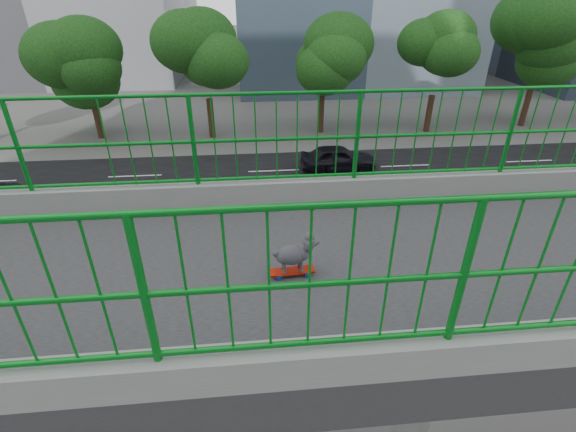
{
  "coord_description": "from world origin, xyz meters",
  "views": [
    {
      "loc": [
        3.38,
        -1.33,
        9.45
      ],
      "look_at": [
        -0.74,
        -0.93,
        7.14
      ],
      "focal_mm": 25.49,
      "sensor_mm": 36.0,
      "label": 1
    }
  ],
  "objects_px": {
    "car_1": "(61,267)",
    "car_4": "(338,158)",
    "poodle": "(295,253)",
    "skateboard": "(292,272)",
    "car_6": "(176,262)",
    "car_5": "(471,302)",
    "car_2": "(500,203)"
  },
  "relations": [
    {
      "from": "skateboard",
      "to": "car_6",
      "type": "relative_size",
      "value": 0.09
    },
    {
      "from": "skateboard",
      "to": "car_5",
      "type": "xyz_separation_m",
      "value": [
        -6.19,
        6.41,
        -6.3
      ]
    },
    {
      "from": "car_2",
      "to": "car_5",
      "type": "height_order",
      "value": "car_5"
    },
    {
      "from": "skateboard",
      "to": "car_6",
      "type": "height_order",
      "value": "skateboard"
    },
    {
      "from": "skateboard",
      "to": "car_2",
      "type": "relative_size",
      "value": 0.08
    },
    {
      "from": "poodle",
      "to": "car_2",
      "type": "relative_size",
      "value": 0.08
    },
    {
      "from": "car_1",
      "to": "skateboard",
      "type": "bearing_deg",
      "value": 37.82
    },
    {
      "from": "poodle",
      "to": "car_6",
      "type": "height_order",
      "value": "poodle"
    },
    {
      "from": "car_4",
      "to": "car_5",
      "type": "relative_size",
      "value": 0.98
    },
    {
      "from": "car_1",
      "to": "car_4",
      "type": "distance_m",
      "value": 15.41
    },
    {
      "from": "car_1",
      "to": "car_5",
      "type": "height_order",
      "value": "car_1"
    },
    {
      "from": "car_1",
      "to": "car_6",
      "type": "height_order",
      "value": "car_1"
    },
    {
      "from": "car_5",
      "to": "car_6",
      "type": "height_order",
      "value": "car_5"
    },
    {
      "from": "skateboard",
      "to": "car_6",
      "type": "bearing_deg",
      "value": -165.35
    },
    {
      "from": "skateboard",
      "to": "poodle",
      "type": "relative_size",
      "value": 0.98
    },
    {
      "from": "poodle",
      "to": "car_2",
      "type": "distance_m",
      "value": 17.98
    },
    {
      "from": "car_4",
      "to": "car_5",
      "type": "bearing_deg",
      "value": -172.66
    },
    {
      "from": "car_2",
      "to": "car_4",
      "type": "relative_size",
      "value": 1.21
    },
    {
      "from": "poodle",
      "to": "car_6",
      "type": "bearing_deg",
      "value": -165.22
    },
    {
      "from": "car_4",
      "to": "car_6",
      "type": "height_order",
      "value": "car_4"
    },
    {
      "from": "car_1",
      "to": "car_6",
      "type": "bearing_deg",
      "value": 90.0
    },
    {
      "from": "skateboard",
      "to": "car_1",
      "type": "distance_m",
      "value": 13.44
    },
    {
      "from": "car_5",
      "to": "car_4",
      "type": "bearing_deg",
      "value": -172.66
    },
    {
      "from": "car_6",
      "to": "car_1",
      "type": "bearing_deg",
      "value": -90.0
    },
    {
      "from": "skateboard",
      "to": "car_1",
      "type": "relative_size",
      "value": 0.09
    },
    {
      "from": "car_5",
      "to": "skateboard",
      "type": "bearing_deg",
      "value": -45.99
    },
    {
      "from": "car_6",
      "to": "poodle",
      "type": "bearing_deg",
      "value": 19.2
    },
    {
      "from": "poodle",
      "to": "car_1",
      "type": "distance_m",
      "value": 13.56
    },
    {
      "from": "car_2",
      "to": "car_5",
      "type": "bearing_deg",
      "value": 143.86
    },
    {
      "from": "skateboard",
      "to": "car_5",
      "type": "height_order",
      "value": "skateboard"
    },
    {
      "from": "car_2",
      "to": "car_4",
      "type": "height_order",
      "value": "car_4"
    },
    {
      "from": "car_2",
      "to": "car_6",
      "type": "bearing_deg",
      "value": 102.59
    }
  ]
}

